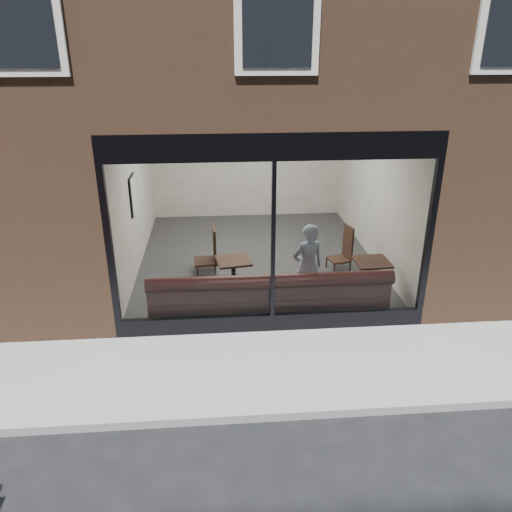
{
  "coord_description": "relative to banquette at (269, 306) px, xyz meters",
  "views": [
    {
      "loc": [
        -0.84,
        -4.96,
        4.34
      ],
      "look_at": [
        -0.23,
        2.4,
        1.18
      ],
      "focal_mm": 35.0,
      "sensor_mm": 36.0,
      "label": 1
    }
  ],
  "objects": [
    {
      "name": "sidewalk_near",
      "position": [
        0.0,
        -1.45,
        -0.22
      ],
      "size": [
        40.0,
        2.0,
        0.01
      ],
      "primitive_type": "cube",
      "color": "gray",
      "rests_on": "ground"
    },
    {
      "name": "kerb_near",
      "position": [
        0.0,
        -2.5,
        -0.17
      ],
      "size": [
        40.0,
        0.1,
        0.12
      ],
      "primitive_type": "cube",
      "color": "gray",
      "rests_on": "ground"
    },
    {
      "name": "host_building_backfill",
      "position": [
        0.0,
        8.55,
        1.38
      ],
      "size": [
        5.0,
        6.0,
        3.2
      ],
      "primitive_type": "cube",
      "color": "brown",
      "rests_on": "ground"
    },
    {
      "name": "cafe_table_left",
      "position": [
        -0.57,
        0.81,
        0.52
      ],
      "size": [
        0.68,
        0.68,
        0.04
      ],
      "primitive_type": "cube",
      "rotation": [
        0.0,
        0.0,
        0.17
      ],
      "color": "black",
      "rests_on": "cafe_floor"
    },
    {
      "name": "cafe_wall_right",
      "position": [
        2.49,
        2.55,
        1.37
      ],
      "size": [
        0.0,
        6.0,
        6.0
      ],
      "primitive_type": "plane",
      "rotation": [
        1.57,
        0.0,
        -1.57
      ],
      "color": "beige",
      "rests_on": "ground"
    },
    {
      "name": "cafe_wall_left",
      "position": [
        -2.49,
        2.55,
        1.37
      ],
      "size": [
        0.0,
        6.0,
        6.0
      ],
      "primitive_type": "plane",
      "rotation": [
        1.57,
        0.0,
        1.57
      ],
      "color": "beige",
      "rests_on": "ground"
    },
    {
      "name": "wall_poster",
      "position": [
        -2.45,
        2.18,
        1.39
      ],
      "size": [
        0.02,
        0.53,
        0.71
      ],
      "primitive_type": "cube",
      "color": "white",
      "rests_on": "cafe_wall_left"
    },
    {
      "name": "cafe_wall_back",
      "position": [
        0.0,
        5.54,
        1.37
      ],
      "size": [
        5.0,
        0.0,
        5.0
      ],
      "primitive_type": "plane",
      "rotation": [
        1.57,
        0.0,
        0.0
      ],
      "color": "beige",
      "rests_on": "ground"
    },
    {
      "name": "banquette",
      "position": [
        0.0,
        0.0,
        0.0
      ],
      "size": [
        4.0,
        0.55,
        0.45
      ],
      "primitive_type": "cube",
      "color": "#391914",
      "rests_on": "cafe_floor"
    },
    {
      "name": "person",
      "position": [
        0.69,
        0.29,
        0.57
      ],
      "size": [
        0.66,
        0.53,
        1.58
      ],
      "primitive_type": "imported",
      "rotation": [
        0.0,
        0.0,
        3.43
      ],
      "color": "#A2B9D4",
      "rests_on": "cafe_floor"
    },
    {
      "name": "storefront_mullion",
      "position": [
        0.0,
        -0.4,
        1.32
      ],
      "size": [
        0.06,
        0.1,
        2.5
      ],
      "primitive_type": "cube",
      "color": "black",
      "rests_on": "storefront_kick"
    },
    {
      "name": "cafe_table_right",
      "position": [
        1.9,
        0.55,
        0.52
      ],
      "size": [
        0.63,
        0.63,
        0.04
      ],
      "primitive_type": "cube",
      "rotation": [
        0.0,
        0.0,
        0.04
      ],
      "color": "black",
      "rests_on": "cafe_floor"
    },
    {
      "name": "host_building_pier_left",
      "position": [
        -3.75,
        5.55,
        1.38
      ],
      "size": [
        2.5,
        12.0,
        3.2
      ],
      "primitive_type": "cube",
      "color": "brown",
      "rests_on": "ground"
    },
    {
      "name": "ground",
      "position": [
        0.0,
        -2.45,
        -0.23
      ],
      "size": [
        120.0,
        120.0,
        0.0
      ],
      "primitive_type": "plane",
      "color": "black",
      "rests_on": "ground"
    },
    {
      "name": "cafe_chair_left",
      "position": [
        -1.1,
        1.97,
        0.01
      ],
      "size": [
        0.5,
        0.5,
        0.04
      ],
      "primitive_type": "cube",
      "rotation": [
        0.0,
        0.0,
        3.2
      ],
      "color": "black",
      "rests_on": "cafe_floor"
    },
    {
      "name": "storefront_header",
      "position": [
        0.0,
        -0.4,
        2.77
      ],
      "size": [
        5.0,
        0.1,
        0.4
      ],
      "primitive_type": "cube",
      "color": "black",
      "rests_on": "host_building_upper"
    },
    {
      "name": "cafe_chair_right",
      "position": [
        1.63,
        1.84,
        0.01
      ],
      "size": [
        0.47,
        0.47,
        0.04
      ],
      "primitive_type": "cube",
      "rotation": [
        0.0,
        0.0,
        3.37
      ],
      "color": "black",
      "rests_on": "cafe_floor"
    },
    {
      "name": "cafe_floor",
      "position": [
        0.0,
        2.55,
        -0.21
      ],
      "size": [
        6.0,
        6.0,
        0.0
      ],
      "primitive_type": "plane",
      "color": "#2D2D30",
      "rests_on": "ground"
    },
    {
      "name": "host_building_pier_right",
      "position": [
        3.75,
        5.55,
        1.38
      ],
      "size": [
        2.5,
        12.0,
        3.2
      ],
      "primitive_type": "cube",
      "color": "brown",
      "rests_on": "ground"
    },
    {
      "name": "cafe_ceiling",
      "position": [
        0.0,
        2.55,
        2.97
      ],
      "size": [
        6.0,
        6.0,
        0.0
      ],
      "primitive_type": "plane",
      "rotation": [
        3.14,
        0.0,
        0.0
      ],
      "color": "white",
      "rests_on": "host_building_upper"
    },
    {
      "name": "storefront_kick",
      "position": [
        0.0,
        -0.4,
        -0.08
      ],
      "size": [
        5.0,
        0.1,
        0.3
      ],
      "primitive_type": "cube",
      "color": "black",
      "rests_on": "ground"
    },
    {
      "name": "storefront_glass",
      "position": [
        0.0,
        -0.43,
        1.33
      ],
      "size": [
        4.8,
        0.0,
        4.8
      ],
      "primitive_type": "plane",
      "rotation": [
        1.57,
        0.0,
        0.0
      ],
      "color": "white",
      "rests_on": "storefront_kick"
    }
  ]
}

